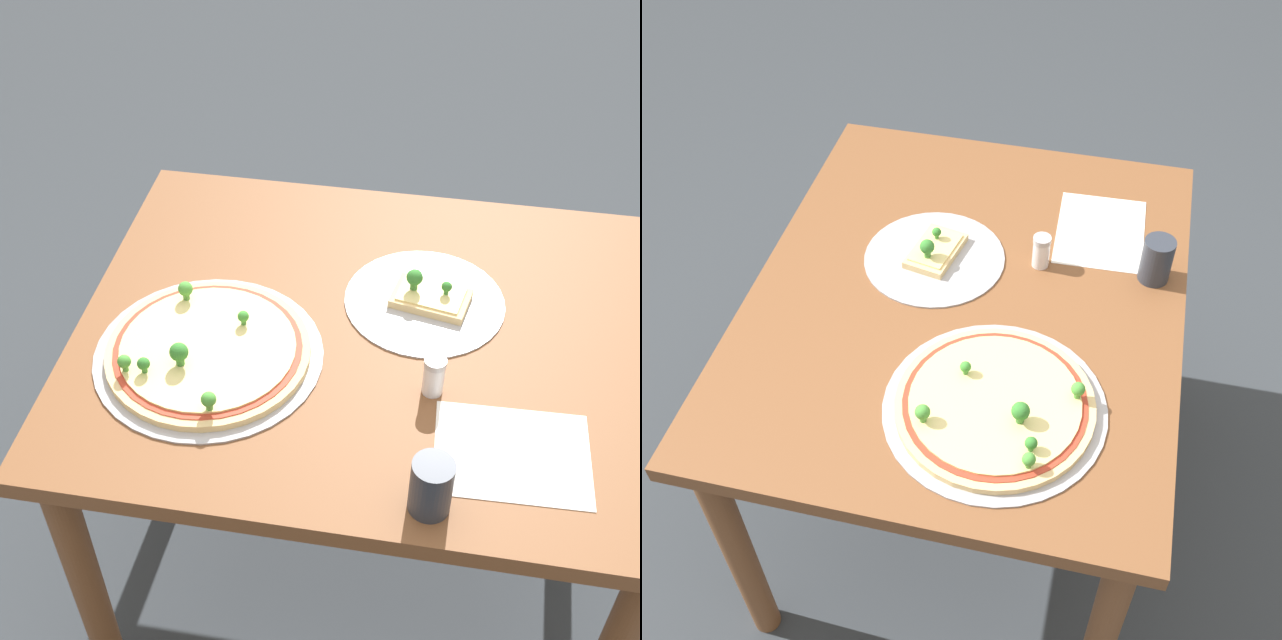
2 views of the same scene
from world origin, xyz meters
The scene contains 7 objects.
ground_plane centered at (0.00, 0.00, 0.00)m, with size 8.00×8.00×0.00m, color #33383D.
dining_table centered at (0.00, 0.00, 0.62)m, with size 1.05×0.86×0.72m.
pizza_tray_whole centered at (0.27, 0.11, 0.73)m, with size 0.40×0.40×0.07m.
pizza_tray_slice centered at (-0.09, -0.09, 0.73)m, with size 0.30×0.30×0.07m.
drinking_cup centered at (-0.13, 0.36, 0.77)m, with size 0.06×0.06×0.10m, color #2D333D.
condiment_shaker centered at (-0.12, 0.13, 0.76)m, with size 0.04×0.04×0.07m.
paper_menu centered at (-0.25, 0.24, 0.72)m, with size 0.24×0.19×0.00m, color white.
Camera 2 is at (1.12, 0.25, 1.86)m, focal length 45.00 mm.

